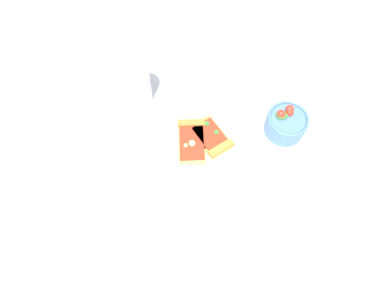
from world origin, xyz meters
name	(u,v)px	position (x,y,z in m)	size (l,w,h in m)	color
ground_plane	(200,141)	(0.00, 0.00, 0.00)	(2.40, 2.40, 0.00)	silver
plate	(201,144)	(0.00, 0.01, 0.01)	(0.23, 0.23, 0.01)	silver
pizza_slice_near	(213,139)	(-0.04, 0.01, 0.02)	(0.12, 0.14, 0.02)	gold
pizza_slice_far	(191,139)	(0.02, 0.00, 0.02)	(0.08, 0.14, 0.03)	#E5B256
salad_bowl	(286,123)	(-0.24, -0.01, 0.04)	(0.11, 0.11, 0.08)	#4C7299
soda_glass	(137,87)	(0.16, -0.16, 0.05)	(0.08, 0.08, 0.12)	silver
paper_napkin	(140,237)	(0.17, 0.25, 0.00)	(0.11, 0.11, 0.00)	white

